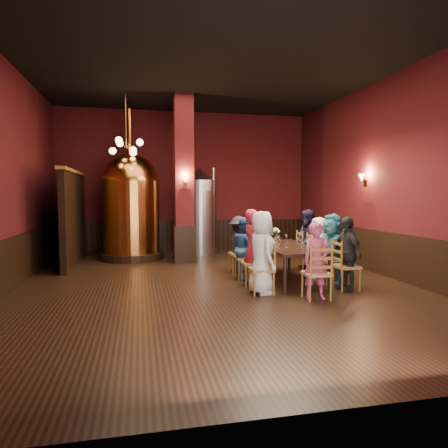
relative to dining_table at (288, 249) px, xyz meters
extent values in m
plane|color=black|center=(-1.60, 0.02, -0.69)|extent=(10.00, 10.00, 0.00)
plane|color=black|center=(-1.60, 0.02, 3.81)|extent=(10.00, 10.00, 0.00)
cube|color=#490F13|center=(-1.60, 5.02, 1.56)|extent=(8.00, 0.02, 4.50)
cube|color=#490F13|center=(-1.60, -4.98, 1.56)|extent=(8.00, 0.02, 4.50)
cube|color=#490F13|center=(2.40, 0.02, 1.56)|extent=(0.02, 10.00, 4.50)
cube|color=black|center=(2.36, 0.02, -0.19)|extent=(0.08, 9.90, 1.00)
cube|color=black|center=(-1.60, 4.98, -0.19)|extent=(7.90, 0.08, 1.00)
cube|color=black|center=(-5.56, 0.02, -0.19)|extent=(0.08, 9.90, 1.00)
cube|color=#490F13|center=(-1.90, 2.82, 1.56)|extent=(0.58, 0.58, 4.50)
cube|color=black|center=(-4.80, 3.22, 0.51)|extent=(0.22, 3.50, 2.40)
cube|color=black|center=(0.00, 0.00, 0.03)|extent=(1.08, 2.43, 0.06)
cylinder|color=black|center=(-0.48, -1.12, -0.34)|extent=(0.07, 0.07, 0.69)
cylinder|color=black|center=(0.40, -1.15, -0.34)|extent=(0.07, 0.07, 0.69)
cylinder|color=black|center=(-0.40, 1.15, -0.34)|extent=(0.07, 0.07, 0.69)
cylinder|color=black|center=(0.48, 1.12, -0.34)|extent=(0.07, 0.07, 0.69)
imported|color=silver|center=(-0.88, -0.97, 0.08)|extent=(0.57, 0.80, 1.54)
imported|color=#A91D37|center=(-0.86, -0.30, 0.09)|extent=(0.45, 0.61, 1.55)
imported|color=#285A88|center=(-0.84, 0.36, -0.02)|extent=(0.36, 0.67, 1.34)
imported|color=black|center=(-0.82, 1.03, -0.02)|extent=(0.50, 0.87, 1.34)
imported|color=black|center=(0.82, -1.03, 0.02)|extent=(0.41, 0.86, 1.42)
imported|color=#2B6B82|center=(0.84, -0.36, 0.04)|extent=(0.82, 1.42, 1.46)
imported|color=silver|center=(0.86, 0.30, -0.02)|extent=(0.58, 0.74, 1.33)
imported|color=black|center=(0.88, 0.97, 0.06)|extent=(0.39, 0.74, 1.49)
imported|color=#A3365F|center=(-0.05, -1.55, -0.01)|extent=(0.51, 0.34, 1.35)
cylinder|color=black|center=(-3.32, 3.67, -0.59)|extent=(1.80, 1.80, 0.20)
cylinder|color=#BF672C|center=(-3.32, 3.67, 0.51)|extent=(2.08, 2.08, 1.99)
sphere|color=#BF672C|center=(-3.32, 3.67, 1.51)|extent=(1.60, 1.60, 1.60)
cylinder|color=#BF672C|center=(-3.32, 3.67, 2.90)|extent=(0.16, 0.16, 1.30)
cylinder|color=#B2B2B7|center=(-1.24, 4.31, 0.45)|extent=(1.17, 1.17, 2.28)
cone|color=#B2B2B7|center=(-1.24, 4.31, 1.78)|extent=(1.10, 1.10, 0.37)
cylinder|color=#B2B2B7|center=(-0.88, 3.94, 0.68)|extent=(0.07, 0.07, 2.56)
cylinder|color=white|center=(0.07, 0.92, 0.15)|extent=(0.09, 0.09, 0.17)
camera|label=1|loc=(-3.09, -7.99, 1.16)|focal=32.00mm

